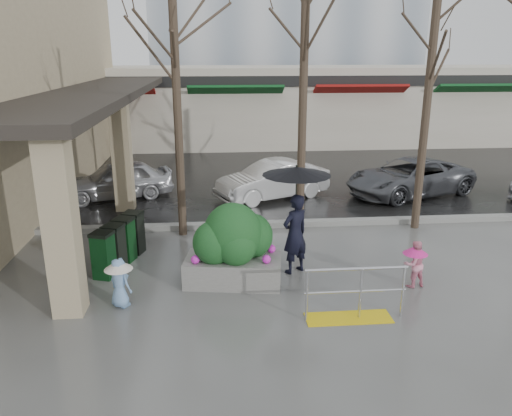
{
  "coord_description": "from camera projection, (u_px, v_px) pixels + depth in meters",
  "views": [
    {
      "loc": [
        -1.13,
        -9.26,
        4.74
      ],
      "look_at": [
        -0.18,
        1.66,
        1.3
      ],
      "focal_mm": 35.0,
      "sensor_mm": 36.0,
      "label": 1
    }
  ],
  "objects": [
    {
      "name": "child_pink",
      "position": [
        414.0,
        261.0,
        10.39
      ],
      "size": [
        0.57,
        0.52,
        1.02
      ],
      "rotation": [
        0.0,
        0.0,
        3.37
      ],
      "color": "pink",
      "rests_on": "ground"
    },
    {
      "name": "storefront_row",
      "position": [
        270.0,
        105.0,
        26.95
      ],
      "size": [
        34.0,
        6.74,
        4.0
      ],
      "color": "beige",
      "rests_on": "ground"
    },
    {
      "name": "ground",
      "position": [
        271.0,
        292.0,
        10.31
      ],
      "size": [
        120.0,
        120.0,
        0.0
      ],
      "primitive_type": "plane",
      "color": "#51514F",
      "rests_on": "ground"
    },
    {
      "name": "planter",
      "position": [
        233.0,
        245.0,
        10.5
      ],
      "size": [
        2.16,
        1.31,
        1.77
      ],
      "rotation": [
        0.0,
        0.0,
        -0.15
      ],
      "color": "#65615E",
      "rests_on": "ground"
    },
    {
      "name": "tree_west",
      "position": [
        174.0,
        37.0,
        12.05
      ],
      "size": [
        3.2,
        3.2,
        6.8
      ],
      "color": "#382B21",
      "rests_on": "ground"
    },
    {
      "name": "child_blue",
      "position": [
        119.0,
        278.0,
        9.55
      ],
      "size": [
        0.58,
        0.55,
        1.01
      ],
      "rotation": [
        0.0,
        0.0,
        2.5
      ],
      "color": "#77A1D4",
      "rests_on": "ground"
    },
    {
      "name": "woman",
      "position": [
        296.0,
        208.0,
        10.8
      ],
      "size": [
        1.47,
        1.47,
        2.46
      ],
      "rotation": [
        0.0,
        0.0,
        3.7
      ],
      "color": "black",
      "rests_on": "ground"
    },
    {
      "name": "tree_midwest",
      "position": [
        305.0,
        31.0,
        12.27
      ],
      "size": [
        3.2,
        3.2,
        7.0
      ],
      "color": "#382B21",
      "rests_on": "ground"
    },
    {
      "name": "pillar_front",
      "position": [
        61.0,
        225.0,
        8.99
      ],
      "size": [
        0.55,
        0.55,
        3.5
      ],
      "primitive_type": "cube",
      "color": "tan",
      "rests_on": "ground"
    },
    {
      "name": "pillar_back",
      "position": [
        122.0,
        155.0,
        15.17
      ],
      "size": [
        0.55,
        0.55,
        3.5
      ],
      "primitive_type": "cube",
      "color": "tan",
      "rests_on": "ground"
    },
    {
      "name": "handrail",
      "position": [
        353.0,
        300.0,
        9.17
      ],
      "size": [
        1.9,
        0.5,
        1.03
      ],
      "color": "yellow",
      "rests_on": "ground"
    },
    {
      "name": "canopy_slab",
      "position": [
        100.0,
        87.0,
        16.44
      ],
      "size": [
        2.8,
        18.0,
        0.25
      ],
      "primitive_type": "cube",
      "color": "#2D2823",
      "rests_on": "pillar_front"
    },
    {
      "name": "car_c",
      "position": [
        410.0,
        177.0,
        17.13
      ],
      "size": [
        4.98,
        3.57,
        1.26
      ],
      "primitive_type": "imported",
      "rotation": [
        0.0,
        0.0,
        -1.21
      ],
      "color": "#56585D",
      "rests_on": "ground"
    },
    {
      "name": "car_a",
      "position": [
        116.0,
        180.0,
        16.75
      ],
      "size": [
        3.97,
        2.49,
        1.26
      ],
      "primitive_type": "imported",
      "rotation": [
        0.0,
        0.0,
        -1.28
      ],
      "color": "silver",
      "rests_on": "ground"
    },
    {
      "name": "news_boxes",
      "position": [
        120.0,
        243.0,
        11.5
      ],
      "size": [
        0.99,
        1.91,
        1.05
      ],
      "rotation": [
        0.0,
        0.0,
        -0.32
      ],
      "color": "#0C3414",
      "rests_on": "ground"
    },
    {
      "name": "street_asphalt",
      "position": [
        231.0,
        131.0,
        31.22
      ],
      "size": [
        120.0,
        36.0,
        0.01
      ],
      "primitive_type": "cube",
      "color": "black",
      "rests_on": "ground"
    },
    {
      "name": "tree_mideast",
      "position": [
        433.0,
        47.0,
        12.65
      ],
      "size": [
        3.2,
        3.2,
        6.5
      ],
      "color": "#382B21",
      "rests_on": "ground"
    },
    {
      "name": "car_b",
      "position": [
        272.0,
        180.0,
        16.71
      ],
      "size": [
        4.03,
        2.8,
        1.26
      ],
      "primitive_type": "imported",
      "rotation": [
        0.0,
        0.0,
        -1.14
      ],
      "color": "white",
      "rests_on": "ground"
    },
    {
      "name": "curb",
      "position": [
        255.0,
        225.0,
        14.09
      ],
      "size": [
        120.0,
        0.3,
        0.15
      ],
      "primitive_type": "cube",
      "color": "gray",
      "rests_on": "ground"
    }
  ]
}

